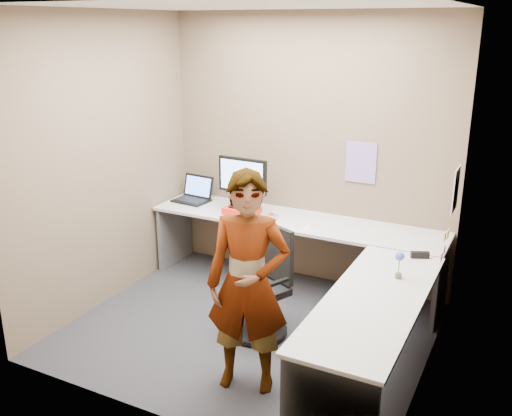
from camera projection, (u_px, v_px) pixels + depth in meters
The scene contains 21 objects.
ground at pixel (249, 330), 5.03m from camera, with size 3.00×3.00×0.00m, color #232328.
wall_back at pixel (308, 151), 5.71m from camera, with size 3.00×3.00×0.00m, color brown.
wall_right at pixel (439, 208), 3.96m from camera, with size 2.70×2.70×0.00m, color brown.
wall_left at pixel (104, 163), 5.25m from camera, with size 2.70×2.70×0.00m, color brown.
ceiling at pixel (247, 5), 4.19m from camera, with size 3.00×3.00×0.00m, color white.
desk at pixel (313, 262), 4.98m from camera, with size 2.98×2.58×0.73m.
paper_ream at pixel (242, 211), 5.78m from camera, with size 0.33×0.25×0.07m, color red.
monitor at pixel (242, 178), 5.69m from camera, with size 0.54×0.17×0.51m.
laptop at pixel (194, 194), 6.21m from camera, with size 0.40×0.34×0.26m.
trackball_mouse at pixel (272, 216), 5.63m from camera, with size 0.12×0.08×0.07m.
origami at pixel (309, 225), 5.37m from camera, with size 0.10×0.10×0.06m, color white.
stapler at pixel (420, 255), 4.69m from camera, with size 0.15×0.04×0.06m, color black.
flower at pixel (399, 261), 4.29m from camera, with size 0.07×0.07×0.22m.
calendar_purple at pixel (361, 162), 5.48m from camera, with size 0.30×0.01×0.40m, color #846BB7.
calendar_white at pixel (456, 190), 4.76m from camera, with size 0.01×0.28×0.38m, color white.
sticky_note_a at pixel (445, 237), 4.56m from camera, with size 0.01×0.07×0.07m, color #F2E059.
sticky_note_b at pixel (444, 250), 4.64m from camera, with size 0.01×0.07×0.07m, color pink.
sticky_note_c at pixel (442, 257), 4.54m from camera, with size 0.01×0.07×0.07m, color pink.
sticky_note_d at pixel (448, 234), 4.69m from camera, with size 0.01×0.07×0.07m, color #F2E059.
office_chair at pixel (264, 292), 4.87m from camera, with size 0.55×0.55×0.94m.
person at pixel (248, 284), 4.03m from camera, with size 0.60×0.39×1.64m, color #999399.
Camera 1 is at (2.07, -3.93, 2.58)m, focal length 40.00 mm.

